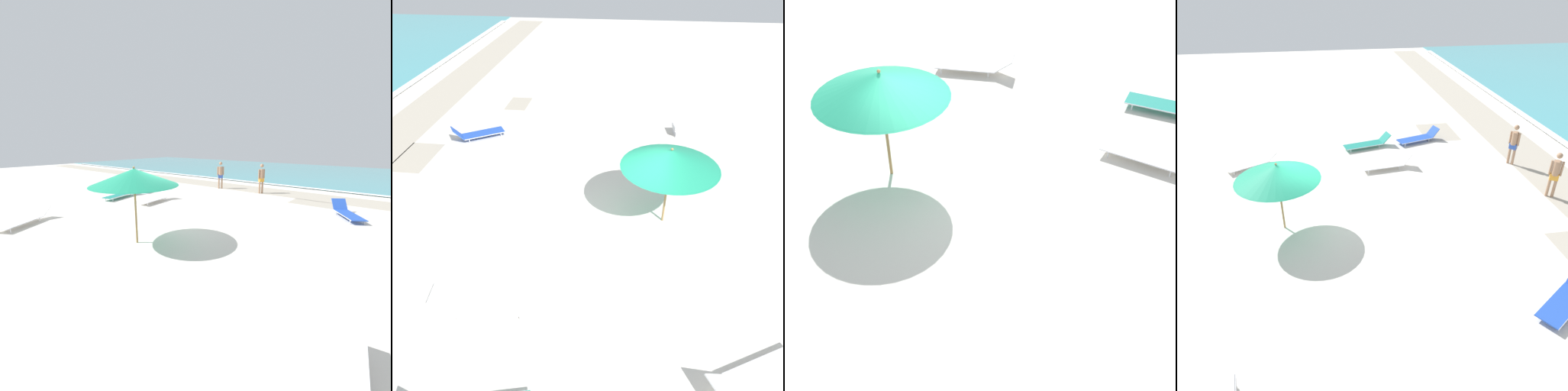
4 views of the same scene
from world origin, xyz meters
TOP-DOWN VIEW (x-y plane):
  - ground_plane at (-0.00, 0.01)m, footprint 60.00×60.00m
  - beach_umbrella at (0.43, -1.31)m, footprint 2.63×2.63m
  - sun_lounger_beside_umbrella at (-4.24, -2.85)m, footprint 1.54×2.16m
  - sun_lounger_near_water_left at (-3.26, 2.82)m, footprint 0.87×2.14m
  - sun_lounger_mid_beach_solo at (-5.53, 2.30)m, footprint 1.11×2.31m

SIDE VIEW (x-z plane):
  - ground_plane at x=0.00m, z-range -0.16..0.00m
  - sun_lounger_beside_umbrella at x=-4.24m, z-range -0.04..0.46m
  - sun_lounger_mid_beach_solo at x=-5.53m, z-range -0.07..0.49m
  - sun_lounger_near_water_left at x=-3.26m, z-range -0.09..0.53m
  - beach_umbrella at x=0.43m, z-range 0.86..3.21m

